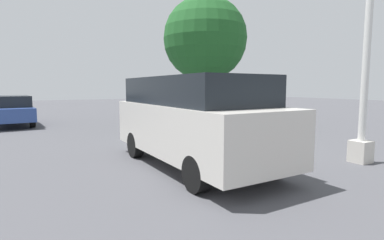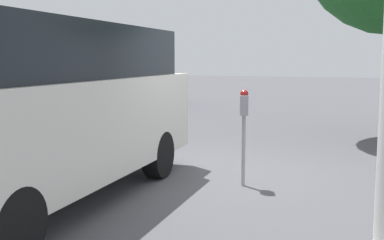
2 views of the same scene
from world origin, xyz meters
name	(u,v)px [view 2 (image 2 of 2)]	position (x,y,z in m)	size (l,w,h in m)	color
ground_plane	(209,176)	(0.00, 0.00, 0.00)	(80.00, 80.00, 0.00)	#4C4C51
parking_meter_near	(244,115)	(0.34, 0.60, 0.96)	(0.22, 0.15, 1.30)	#9E9EA3
parked_van	(37,107)	(1.87, -1.53, 1.14)	(5.13, 2.16, 2.11)	beige
car_distant	(138,85)	(-9.11, -5.62, 0.78)	(4.72, 2.12, 1.47)	#2D478C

